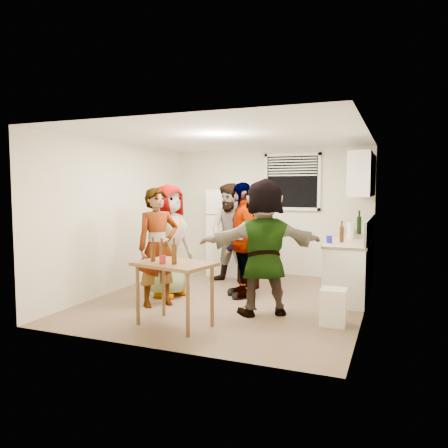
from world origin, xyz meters
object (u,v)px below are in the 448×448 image
at_px(blue_cup, 329,243).
at_px(red_cup, 163,264).
at_px(beer_bottle_counter, 341,242).
at_px(guest_orange, 263,314).
at_px(refrigerator, 229,232).
at_px(guest_black, 242,296).
at_px(trash_bin, 333,305).
at_px(guest_grey, 169,296).
at_px(guest_stripe, 159,305).
at_px(guest_back_right, 249,288).
at_px(guest_back_left, 232,283).
at_px(wine_bottle, 359,234).
at_px(serving_table, 175,325).
at_px(kettle, 351,237).
at_px(beer_bottle_table, 174,264).

relative_size(blue_cup, red_cup, 1.09).
bearing_deg(beer_bottle_counter, guest_orange, -126.62).
xyz_separation_m(refrigerator, guest_black, (0.87, -1.64, -0.85)).
bearing_deg(trash_bin, guest_grey, 168.80).
xyz_separation_m(guest_stripe, guest_black, (0.98, 0.96, 0.00)).
height_order(red_cup, guest_back_right, red_cup).
xyz_separation_m(refrigerator, trash_bin, (2.42, -2.57, -0.60)).
bearing_deg(guest_back_left, trash_bin, -31.14).
bearing_deg(guest_orange, beer_bottle_counter, -157.73).
distance_m(red_cup, guest_orange, 1.64).
bearing_deg(blue_cup, wine_bottle, 78.14).
bearing_deg(guest_back_right, red_cup, -73.61).
height_order(refrigerator, blue_cup, refrigerator).
xyz_separation_m(wine_bottle, guest_stripe, (-2.61, -2.65, -0.90)).
distance_m(serving_table, guest_grey, 1.53).
bearing_deg(serving_table, guest_grey, 121.88).
bearing_deg(refrigerator, beer_bottle_counter, -27.92).
height_order(blue_cup, guest_orange, blue_cup).
bearing_deg(beer_bottle_counter, trash_bin, -86.82).
bearing_deg(serving_table, trash_bin, 22.62).
bearing_deg(guest_back_left, guest_back_right, -21.98).
height_order(red_cup, guest_orange, red_cup).
relative_size(kettle, guest_orange, 0.13).
bearing_deg(trash_bin, guest_orange, 172.77).
bearing_deg(guest_back_right, blue_cup, 9.57).
bearing_deg(guest_grey, guest_black, -55.36).
xyz_separation_m(guest_back_left, guest_black, (0.49, -0.82, 0.00)).
height_order(blue_cup, guest_back_left, blue_cup).
height_order(serving_table, guest_back_left, serving_table).
bearing_deg(red_cup, guest_stripe, 123.54).
relative_size(kettle, guest_stripe, 0.14).
xyz_separation_m(beer_bottle_table, guest_back_left, (-0.25, 2.64, -0.81)).
height_order(refrigerator, red_cup, refrigerator).
bearing_deg(blue_cup, guest_stripe, -153.06).
bearing_deg(serving_table, guest_back_left, 94.28).
distance_m(trash_bin, serving_table, 2.03).
bearing_deg(guest_back_right, guest_grey, -113.03).
bearing_deg(refrigerator, guest_back_right, -53.47).
xyz_separation_m(beer_bottle_counter, blue_cup, (-0.16, -0.18, -0.00)).
xyz_separation_m(refrigerator, blue_cup, (2.19, -1.42, 0.05)).
distance_m(guest_stripe, guest_back_left, 1.84).
bearing_deg(beer_bottle_table, wine_bottle, 61.81).
height_order(serving_table, beer_bottle_table, beer_bottle_table).
height_order(beer_bottle_counter, blue_cup, beer_bottle_counter).
height_order(trash_bin, guest_black, trash_bin).
relative_size(guest_stripe, guest_black, 0.95).
distance_m(kettle, red_cup, 3.64).
relative_size(kettle, red_cup, 2.26).
height_order(beer_bottle_counter, guest_orange, beer_bottle_counter).
distance_m(serving_table, guest_orange, 1.27).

